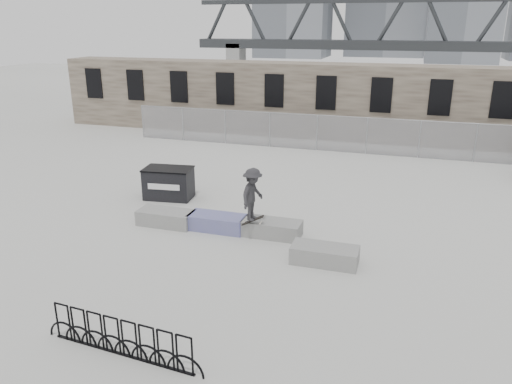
% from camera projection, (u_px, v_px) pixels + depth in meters
% --- Properties ---
extents(ground, '(120.00, 120.00, 0.00)m').
position_uv_depth(ground, '(246.00, 235.00, 17.00)').
color(ground, beige).
rests_on(ground, ground).
extents(stone_wall, '(36.00, 2.58, 4.50)m').
position_uv_depth(stone_wall, '(329.00, 101.00, 30.92)').
color(stone_wall, brown).
rests_on(stone_wall, ground).
extents(chainlink_fence, '(22.06, 0.06, 2.02)m').
position_uv_depth(chainlink_fence, '(317.00, 132.00, 27.94)').
color(chainlink_fence, gray).
rests_on(chainlink_fence, ground).
extents(planter_far_left, '(2.00, 0.90, 0.53)m').
position_uv_depth(planter_far_left, '(166.00, 217.00, 17.79)').
color(planter_far_left, gray).
rests_on(planter_far_left, ground).
extents(planter_center_left, '(2.00, 0.90, 0.53)m').
position_uv_depth(planter_center_left, '(217.00, 222.00, 17.38)').
color(planter_center_left, '#323598').
rests_on(planter_center_left, ground).
extents(planter_center_right, '(2.00, 0.90, 0.53)m').
position_uv_depth(planter_center_right, '(272.00, 228.00, 16.88)').
color(planter_center_right, gray).
rests_on(planter_center_right, ground).
extents(planter_offset, '(2.00, 0.90, 0.53)m').
position_uv_depth(planter_offset, '(325.00, 254.00, 14.95)').
color(planter_offset, gray).
rests_on(planter_offset, ground).
extents(dumpster, '(2.07, 1.42, 1.28)m').
position_uv_depth(dumpster, '(169.00, 183.00, 20.40)').
color(dumpster, black).
rests_on(dumpster, ground).
extents(bike_rack, '(4.03, 0.39, 0.90)m').
position_uv_depth(bike_rack, '(121.00, 338.00, 10.74)').
color(bike_rack, black).
rests_on(bike_rack, ground).
extents(truss_bridge, '(70.00, 3.00, 9.80)m').
position_uv_depth(truss_bridge, '(461.00, 45.00, 62.44)').
color(truss_bridge, '#2D3033').
rests_on(truss_bridge, ground).
extents(skateboarder, '(0.86, 1.24, 1.98)m').
position_uv_depth(skateboarder, '(253.00, 194.00, 16.25)').
color(skateboarder, '#2B2A2D').
rests_on(skateboarder, ground).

